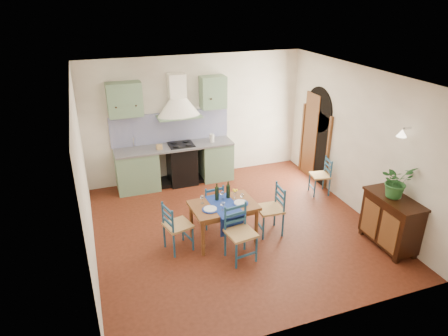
{
  "coord_description": "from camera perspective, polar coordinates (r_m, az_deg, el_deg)",
  "views": [
    {
      "loc": [
        -2.32,
        -5.89,
        4.06
      ],
      "look_at": [
        -0.11,
        0.3,
        1.11
      ],
      "focal_mm": 32.0,
      "sensor_mm": 36.0,
      "label": 1
    }
  ],
  "objects": [
    {
      "name": "right_wall",
      "position": [
        8.28,
        17.36,
        3.88
      ],
      "size": [
        0.26,
        5.0,
        2.8
      ],
      "color": "silver",
      "rests_on": "ground"
    },
    {
      "name": "chair_near",
      "position": [
        6.5,
        2.28,
        -9.23
      ],
      "size": [
        0.49,
        0.49,
        0.93
      ],
      "color": "navy",
      "rests_on": "ground"
    },
    {
      "name": "dining_table",
      "position": [
        6.87,
        -0.04,
        -5.8
      ],
      "size": [
        1.14,
        0.87,
        1.02
      ],
      "color": "brown",
      "rests_on": "ground"
    },
    {
      "name": "chair_right",
      "position": [
        7.19,
        6.81,
        -5.86
      ],
      "size": [
        0.46,
        0.46,
        0.92
      ],
      "color": "navy",
      "rests_on": "ground"
    },
    {
      "name": "potted_plant",
      "position": [
        7.05,
        23.42,
        -1.73
      ],
      "size": [
        0.52,
        0.45,
        0.56
      ],
      "primitive_type": "imported",
      "rotation": [
        0.0,
        0.0,
        0.03
      ],
      "color": "#265D29",
      "rests_on": "sideboard"
    },
    {
      "name": "sideboard",
      "position": [
        7.33,
        22.71,
        -6.87
      ],
      "size": [
        0.5,
        1.05,
        0.94
      ],
      "color": "black",
      "rests_on": "ground"
    },
    {
      "name": "ceiling",
      "position": [
        6.45,
        1.9,
        12.98
      ],
      "size": [
        5.0,
        5.0,
        0.01
      ],
      "primitive_type": "cube",
      "color": "white",
      "rests_on": "back_wall"
    },
    {
      "name": "chair_spare",
      "position": [
        8.77,
        13.74,
        -1.07
      ],
      "size": [
        0.44,
        0.44,
        0.81
      ],
      "color": "navy",
      "rests_on": "ground"
    },
    {
      "name": "back_wall",
      "position": [
        8.91,
        -6.47,
        4.3
      ],
      "size": [
        5.0,
        0.96,
        2.8
      ],
      "color": "silver",
      "rests_on": "ground"
    },
    {
      "name": "floor",
      "position": [
        7.52,
        1.61,
        -8.49
      ],
      "size": [
        5.0,
        5.0,
        0.0
      ],
      "primitive_type": "plane",
      "color": "#3F190D",
      "rests_on": "ground"
    },
    {
      "name": "chair_left",
      "position": [
        6.75,
        -6.84,
        -8.25
      ],
      "size": [
        0.5,
        0.5,
        0.89
      ],
      "color": "navy",
      "rests_on": "ground"
    },
    {
      "name": "left_wall",
      "position": [
        6.46,
        -19.41,
        -1.56
      ],
      "size": [
        0.04,
        5.0,
        2.8
      ],
      "primitive_type": "cube",
      "color": "silver",
      "rests_on": "ground"
    },
    {
      "name": "chair_far",
      "position": [
        7.39,
        -1.77,
        -5.14
      ],
      "size": [
        0.43,
        0.43,
        0.85
      ],
      "color": "navy",
      "rests_on": "ground"
    }
  ]
}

